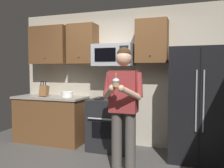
% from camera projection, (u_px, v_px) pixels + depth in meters
% --- Properties ---
extents(wall_back, '(4.40, 0.10, 2.60)m').
position_uv_depth(wall_back, '(125.00, 78.00, 4.59)').
color(wall_back, '#B7AD99').
rests_on(wall_back, ground).
extents(oven_range, '(0.76, 0.70, 0.93)m').
position_uv_depth(oven_range, '(111.00, 124.00, 4.32)').
color(oven_range, black).
rests_on(oven_range, ground).
extents(microwave, '(0.74, 0.41, 0.40)m').
position_uv_depth(microwave, '(113.00, 55.00, 4.36)').
color(microwave, '#9EA0A5').
extents(refrigerator, '(0.90, 0.75, 1.80)m').
position_uv_depth(refrigerator, '(199.00, 104.00, 3.77)').
color(refrigerator, black).
rests_on(refrigerator, ground).
extents(cabinet_row_upper, '(2.78, 0.36, 0.76)m').
position_uv_depth(cabinet_row_upper, '(86.00, 44.00, 4.58)').
color(cabinet_row_upper, brown).
extents(counter_left, '(1.44, 0.66, 0.92)m').
position_uv_depth(counter_left, '(51.00, 119.00, 4.77)').
color(counter_left, brown).
rests_on(counter_left, ground).
extents(knife_block, '(0.16, 0.15, 0.32)m').
position_uv_depth(knife_block, '(44.00, 91.00, 4.72)').
color(knife_block, brown).
rests_on(knife_block, counter_left).
extents(bowl_large_white, '(0.22, 0.22, 0.10)m').
position_uv_depth(bowl_large_white, '(67.00, 94.00, 4.62)').
color(bowl_large_white, white).
rests_on(bowl_large_white, counter_left).
extents(person, '(0.60, 0.48, 1.76)m').
position_uv_depth(person, '(123.00, 103.00, 3.28)').
color(person, '#4C4742').
rests_on(person, ground).
extents(cupcake, '(0.09, 0.09, 0.17)m').
position_uv_depth(cupcake, '(116.00, 82.00, 2.96)').
color(cupcake, '#A87F56').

